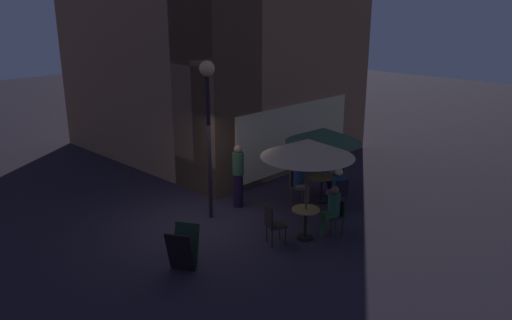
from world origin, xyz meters
The scene contains 18 objects.
ground_plane centered at (0.00, 0.00, 0.00)m, with size 60.00×60.00×0.00m, color #251E2A.
cafe_building centered at (3.74, 3.82, 4.47)m, with size 7.68×9.01×8.95m.
street_lamp_near_corner centered at (0.51, 0.17, 3.12)m, with size 0.39×0.39×4.11m.
menu_sandwich_board centered at (-1.71, -1.49, 0.48)m, with size 0.84×0.81×0.93m.
cafe_table_0 centered at (3.40, -1.27, 0.57)m, with size 0.77×0.77×0.77m.
cafe_table_1 centered at (1.24, -2.42, 0.53)m, with size 0.66×0.66×0.77m.
patio_umbrella_0 centered at (3.40, -1.27, 1.96)m, with size 2.11×2.11×2.17m.
patio_umbrella_1 centered at (1.24, -2.42, 2.26)m, with size 2.18×2.18×2.49m.
cafe_chair_0 centered at (2.88, -0.67, 0.58)m, with size 0.59×0.59×0.98m.
cafe_chair_1 centered at (3.11, -2.10, 0.57)m, with size 0.49×0.49×0.94m.
cafe_chair_2 centered at (4.29, -1.17, 0.56)m, with size 0.45×0.45×0.94m.
cafe_chair_3 centered at (0.46, -2.06, 0.58)m, with size 0.56×0.56×0.99m.
cafe_chair_4 centered at (2.04, -2.75, 0.52)m, with size 0.53×0.53×0.85m.
patron_seated_0 centered at (2.97, -0.78, 0.71)m, with size 0.54×0.55×1.25m.
patron_seated_1 centered at (3.16, -1.97, 0.71)m, with size 0.44×0.53×1.25m.
patron_seated_2 centered at (4.15, -1.18, 0.72)m, with size 0.55×0.41×1.26m.
patron_seated_3 centered at (1.91, -2.70, 0.69)m, with size 0.50×0.42×1.22m.
patron_standing_4 centered at (1.54, 0.19, 0.91)m, with size 0.31×0.31×1.78m.
Camera 1 is at (-7.60, -9.31, 5.45)m, focal length 35.69 mm.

